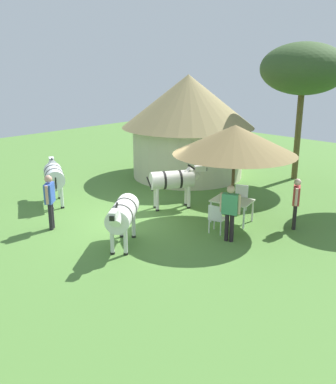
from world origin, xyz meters
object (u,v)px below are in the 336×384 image
Objects in this scene: zebra_by_umbrella at (174,180)px; acacia_tree_far_lawn at (304,69)px; patio_chair_west_end at (241,196)px; standing_watcher at (50,197)px; shade_umbrella at (235,140)px; zebra_nearest_camera at (54,176)px; zebra_toward_hut at (122,214)px; patio_dining_table at (232,203)px; guest_behind_table at (230,208)px; thatched_hut at (188,122)px; guest_beside_umbrella at (296,199)px; patio_chair_near_lawn at (216,217)px.

acacia_tree_far_lawn is at bearing 111.93° from zebra_by_umbrella.
standing_watcher reaches higher than patio_chair_west_end.
shade_umbrella is at bearing 38.90° from zebra_by_umbrella.
zebra_nearest_camera is at bearing -111.43° from zebra_by_umbrella.
zebra_toward_hut is at bearing -89.30° from acacia_tree_far_lawn.
patio_chair_west_end is at bearing -135.58° from zebra_toward_hut.
patio_dining_table is 0.84× the size of guest_behind_table.
shade_umbrella is at bearing 97.71° from standing_watcher.
patio_chair_west_end is at bearing 110.74° from patio_dining_table.
patio_chair_west_end is 4.82m from zebra_toward_hut.
standing_watcher is (-4.51, -3.02, 0.03)m from guest_behind_table.
guest_behind_table is 0.29× the size of acacia_tree_far_lawn.
acacia_tree_far_lawn reaches higher than standing_watcher.
standing_watcher is (1.26, -7.74, -1.38)m from thatched_hut.
standing_watcher is at bearing -73.50° from guest_beside_umbrella.
zebra_by_umbrella is 0.33× the size of acacia_tree_far_lawn.
patio_chair_near_lawn is 0.56× the size of guest_beside_umbrella.
guest_beside_umbrella is at bearing 47.26° from zebra_by_umbrella.
shade_umbrella is 2.44m from patio_chair_west_end.
acacia_tree_far_lawn is (-0.12, 9.97, 3.68)m from zebra_toward_hut.
patio_chair_west_end is 2.22m from guest_beside_umbrella.
zebra_nearest_camera is (-5.33, -3.97, 0.51)m from patio_chair_west_end.
guest_behind_table is at bearing 97.28° from patio_chair_west_end.
patio_chair_near_lawn is 0.16× the size of acacia_tree_far_lawn.
guest_beside_umbrella reaches higher than patio_dining_table.
patio_dining_table is at bearing -79.47° from acacia_tree_far_lawn.
zebra_nearest_camera is at bearing -176.18° from patio_chair_near_lawn.
thatched_hut is 7.59m from guest_behind_table.
patio_chair_west_end is at bearing -82.48° from guest_behind_table.
thatched_hut is 3.59× the size of guest_beside_umbrella.
acacia_tree_far_lawn is at bearing 100.53° from shade_umbrella.
patio_chair_west_end and patio_chair_near_lawn have the same top height.
shade_umbrella is 2.02m from patio_dining_table.
patio_dining_table is at bearing 38.90° from zebra_by_umbrella.
patio_chair_west_end is 0.47× the size of zebra_by_umbrella.
patio_chair_near_lawn is at bearing 87.26° from standing_watcher.
patio_chair_west_end is (4.49, -2.31, -1.89)m from thatched_hut.
patio_chair_west_end reaches higher than patio_dining_table.
patio_dining_table is at bearing -34.91° from zebra_nearest_camera.
standing_watcher is at bearing -129.86° from patio_dining_table.
zebra_toward_hut reaches higher than patio_chair_near_lawn.
patio_dining_table is at bearing 180.00° from shade_umbrella.
thatched_hut is 1.01× the size of acacia_tree_far_lawn.
standing_watcher is 0.90× the size of zebra_toward_hut.
thatched_hut is 1.50× the size of shade_umbrella.
zebra_by_umbrella is (1.34, 4.06, -0.02)m from standing_watcher.
standing_watcher is at bearing 13.30° from guest_behind_table.
thatched_hut is at bearing 20.72° from zebra_nearest_camera.
thatched_hut reaches higher than zebra_by_umbrella.
zebra_by_umbrella is (2.60, -3.68, -1.40)m from thatched_hut.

